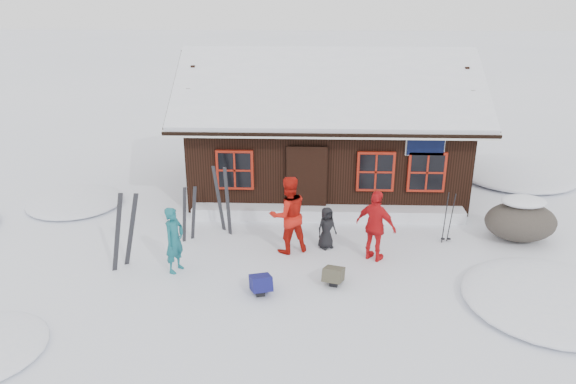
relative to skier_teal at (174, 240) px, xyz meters
name	(u,v)px	position (x,y,z in m)	size (l,w,h in m)	color
ground	(269,254)	(2.09, 0.87, -0.79)	(120.00, 120.00, 0.00)	white
mountain_hut	(326,138)	(3.59, 5.85, 0.79)	(8.90, 6.09, 4.42)	black
snow_drift	(328,213)	(3.59, 3.12, -0.61)	(7.60, 0.60, 0.35)	white
snow_mounds	(333,224)	(3.74, 2.73, -0.79)	(20.60, 13.20, 0.48)	white
skier_teal	(174,240)	(0.00, 0.00, 0.00)	(0.57, 0.38, 1.57)	#155C65
skier_orange_left	(288,215)	(2.56, 1.09, 0.19)	(0.95, 0.74, 1.96)	#B9160D
skier_orange_right	(376,226)	(4.64, 0.72, 0.09)	(1.03, 0.43, 1.76)	red
skier_crouched	(327,228)	(3.50, 1.30, -0.24)	(0.53, 0.34, 1.08)	black
boulder	(521,220)	(8.50, 1.96, -0.25)	(1.80, 1.35, 1.06)	#474139
ski_pair_left	(124,231)	(-1.20, 0.19, 0.11)	(0.70, 0.41, 1.87)	black
ski_pair_mid	(223,201)	(0.81, 2.18, 0.09)	(0.52, 0.36, 1.85)	black
ski_pair_right	(189,215)	(0.00, 1.64, -0.09)	(0.42, 0.25, 1.50)	black
ski_poles	(448,218)	(6.59, 1.75, -0.13)	(0.25, 0.12, 1.39)	black
backpack_blue	(261,286)	(2.04, -0.89, -0.63)	(0.43, 0.57, 0.31)	#141557
backpack_olive	(333,277)	(3.61, -0.45, -0.64)	(0.41, 0.54, 0.30)	#444030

